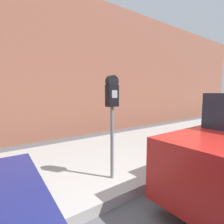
% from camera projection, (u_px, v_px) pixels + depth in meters
% --- Properties ---
extents(sidewalk, '(24.00, 2.80, 0.15)m').
position_uv_depth(sidewalk, '(76.00, 165.00, 3.41)').
color(sidewalk, '#9E9B96').
rests_on(sidewalk, ground_plane).
extents(building_facade, '(24.00, 0.30, 4.69)m').
position_uv_depth(building_facade, '(39.00, 63.00, 5.18)').
color(building_facade, '#935642').
rests_on(building_facade, ground_plane).
extents(parking_meter, '(0.18, 0.13, 1.58)m').
position_uv_depth(parking_meter, '(112.00, 103.00, 2.60)').
color(parking_meter, slate).
rests_on(parking_meter, sidewalk).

